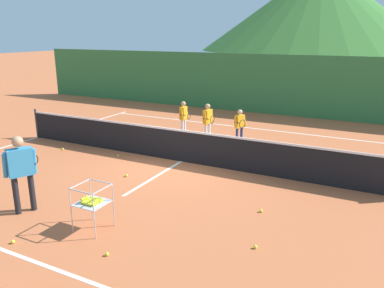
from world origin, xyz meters
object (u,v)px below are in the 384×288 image
object	(u,v)px
instructor	(21,167)
tennis_ball_4	(126,175)
student_2	(240,123)
tennis_ball_11	(63,149)
student_0	(184,115)
tennis_ball_10	(13,242)
tennis_ball_6	(118,156)
tennis_ball_8	(107,254)
ball_cart	(92,201)
student_1	(208,119)
tennis_ball_5	(255,247)
tennis_ball_1	(261,211)
tennis_net	(181,145)

from	to	relation	value
instructor	tennis_ball_4	world-z (taller)	instructor
student_2	tennis_ball_11	bearing A→B (deg)	-145.85
instructor	student_0	world-z (taller)	instructor
tennis_ball_10	tennis_ball_6	bearing A→B (deg)	106.39
tennis_ball_6	tennis_ball_8	distance (m)	5.55
ball_cart	tennis_ball_6	bearing A→B (deg)	121.77
instructor	student_1	xyz separation A→B (m)	(1.13, 6.77, -0.20)
tennis_ball_6	tennis_ball_11	bearing A→B (deg)	-172.84
tennis_ball_5	student_1	bearing A→B (deg)	121.89
instructor	tennis_ball_6	bearing A→B (deg)	98.67
student_1	tennis_ball_1	xyz separation A→B (m)	(3.36, -4.52, -0.77)
instructor	tennis_ball_10	distance (m)	1.65
ball_cart	tennis_ball_10	size ratio (longest dim) A/B	13.22
student_1	tennis_ball_6	world-z (taller)	student_1
student_0	tennis_ball_10	bearing A→B (deg)	-84.16
instructor	tennis_ball_1	xyz separation A→B (m)	(4.49, 2.25, -0.97)
student_1	student_2	xyz separation A→B (m)	(1.10, 0.21, -0.08)
student_2	student_0	bearing A→B (deg)	178.43
tennis_ball_4	tennis_ball_8	distance (m)	3.78
student_0	tennis_ball_1	distance (m)	6.58
tennis_ball_4	tennis_ball_5	world-z (taller)	same
student_0	student_2	distance (m)	2.20
student_0	tennis_ball_11	xyz separation A→B (m)	(-2.67, -3.36, -0.75)
ball_cart	instructor	bearing A→B (deg)	-177.89
tennis_ball_6	tennis_ball_11	world-z (taller)	same
tennis_net	tennis_ball_10	xyz separation A→B (m)	(-0.50, -5.46, -0.47)
tennis_ball_1	student_2	bearing A→B (deg)	115.54
ball_cart	tennis_ball_6	world-z (taller)	ball_cart
tennis_ball_4	tennis_ball_11	distance (m)	3.46
instructor	ball_cart	size ratio (longest dim) A/B	1.86
student_2	tennis_ball_8	bearing A→B (deg)	-86.87
tennis_ball_6	tennis_ball_1	bearing A→B (deg)	-18.27
student_0	tennis_ball_4	size ratio (longest dim) A/B	19.07
student_0	tennis_ball_8	xyz separation A→B (m)	(2.61, -7.61, -0.75)
tennis_ball_8	instructor	bearing A→B (deg)	167.82
student_2	tennis_ball_10	distance (m)	8.16
student_1	tennis_ball_1	size ratio (longest dim) A/B	19.73
ball_cart	tennis_ball_5	bearing A→B (deg)	13.88
ball_cart	tennis_ball_1	distance (m)	3.51
ball_cart	tennis_net	bearing A→B (deg)	95.74
tennis_ball_10	tennis_ball_8	bearing A→B (deg)	14.41
student_2	tennis_ball_1	world-z (taller)	student_2
tennis_ball_5	tennis_ball_8	xyz separation A→B (m)	(-2.19, -1.39, 0.00)
tennis_ball_6	tennis_ball_10	bearing A→B (deg)	-73.61
student_1	ball_cart	size ratio (longest dim) A/B	1.49
tennis_ball_8	tennis_ball_4	bearing A→B (deg)	121.50
tennis_ball_6	tennis_ball_8	bearing A→B (deg)	-54.25
ball_cart	tennis_ball_10	world-z (taller)	ball_cart
tennis_ball_4	tennis_ball_6	xyz separation A→B (m)	(-1.27, 1.28, 0.00)
student_2	tennis_ball_5	bearing A→B (deg)	-67.09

